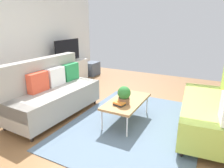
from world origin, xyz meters
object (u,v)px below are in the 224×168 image
(tv_console, at_px, (68,72))
(bottle_0, at_px, (62,60))
(potted_plant, at_px, (124,95))
(couch_beige, at_px, (52,93))
(storage_trunk, at_px, (92,69))
(tv, at_px, (68,51))
(couch_green, at_px, (215,108))
(coffee_table, at_px, (127,102))
(vase_0, at_px, (52,63))
(bottle_1, at_px, (64,60))
(table_book_0, at_px, (121,104))
(vase_1, at_px, (56,62))

(tv_console, xyz_separation_m, bottle_0, (-0.29, -0.04, 0.41))
(potted_plant, bearing_deg, couch_beige, 99.57)
(potted_plant, bearing_deg, bottle_0, 62.36)
(tv_console, height_order, storage_trunk, tv_console)
(tv_console, height_order, tv, tv)
(couch_green, relative_size, storage_trunk, 3.79)
(couch_beige, distance_m, tv, 2.18)
(coffee_table, bearing_deg, potted_plant, -175.24)
(couch_beige, relative_size, vase_0, 12.32)
(potted_plant, xyz_separation_m, bottle_1, (1.41, 2.48, 0.16))
(couch_beige, distance_m, vase_0, 1.72)
(tv, height_order, potted_plant, tv)
(coffee_table, relative_size, table_book_0, 4.58)
(couch_beige, bearing_deg, couch_green, 105.49)
(vase_1, relative_size, bottle_0, 0.71)
(tv, bearing_deg, bottle_0, -176.10)
(tv, relative_size, table_book_0, 4.17)
(coffee_table, relative_size, tv, 1.10)
(bottle_1, bearing_deg, potted_plant, -119.64)
(coffee_table, distance_m, tv, 2.94)
(tv_console, xyz_separation_m, tv, (0.00, -0.02, 0.63))
(couch_green, xyz_separation_m, bottle_1, (0.98, 3.89, 0.30))
(couch_beige, relative_size, storage_trunk, 3.71)
(couch_green, relative_size, potted_plant, 6.38)
(table_book_0, bearing_deg, storage_trunk, 40.98)
(couch_green, height_order, vase_0, couch_green)
(vase_0, bearing_deg, coffee_table, -108.79)
(vase_1, relative_size, bottle_1, 0.69)
(tv, relative_size, bottle_0, 5.30)
(tv_console, height_order, potted_plant, potted_plant)
(table_book_0, distance_m, bottle_0, 2.83)
(couch_beige, bearing_deg, bottle_1, -145.54)
(tv_console, bearing_deg, bottle_1, -167.57)
(vase_0, bearing_deg, bottle_1, -12.73)
(couch_beige, bearing_deg, tv, -147.71)
(coffee_table, distance_m, storage_trunk, 3.51)
(couch_green, distance_m, vase_0, 4.03)
(couch_beige, xyz_separation_m, couch_green, (0.68, -2.84, -0.01))
(vase_1, bearing_deg, bottle_0, -32.59)
(table_book_0, bearing_deg, potted_plant, -18.02)
(vase_0, relative_size, vase_1, 1.17)
(coffee_table, bearing_deg, vase_1, 68.34)
(couch_beige, height_order, potted_plant, couch_beige)
(couch_green, relative_size, vase_0, 12.57)
(couch_green, bearing_deg, storage_trunk, 54.29)
(vase_0, distance_m, bottle_0, 0.30)
(coffee_table, height_order, tv, tv)
(bottle_1, bearing_deg, coffee_table, -117.20)
(couch_beige, height_order, table_book_0, couch_beige)
(couch_green, height_order, tv, tv)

